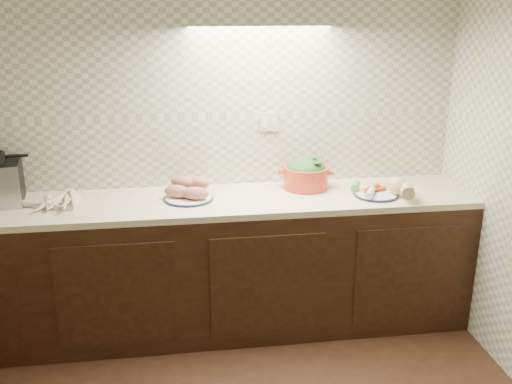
{
  "coord_description": "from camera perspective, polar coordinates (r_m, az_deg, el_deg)",
  "views": [
    {
      "loc": [
        -0.06,
        -1.86,
        2.08
      ],
      "look_at": [
        0.39,
        1.25,
        1.02
      ],
      "focal_mm": 40.0,
      "sensor_mm": 36.0,
      "label": 1
    }
  ],
  "objects": [
    {
      "name": "room",
      "position": [
        1.92,
        -6.2,
        4.83
      ],
      "size": [
        3.6,
        3.6,
        2.6
      ],
      "color": "black",
      "rests_on": "ground"
    },
    {
      "name": "counter",
      "position": [
        3.09,
        -19.07,
        -14.41
      ],
      "size": [
        3.6,
        3.6,
        0.9
      ],
      "color": "black",
      "rests_on": "ground"
    },
    {
      "name": "parsnip_pile",
      "position": [
        3.65,
        -19.2,
        -0.81
      ],
      "size": [
        0.44,
        0.4,
        0.07
      ],
      "color": "beige",
      "rests_on": "counter"
    },
    {
      "name": "sweet_potato_plate",
      "position": [
        3.57,
        -6.74,
        0.14
      ],
      "size": [
        0.32,
        0.31,
        0.14
      ],
      "rotation": [
        0.0,
        0.0,
        -0.35
      ],
      "color": "#12193C",
      "rests_on": "counter"
    },
    {
      "name": "onion_bowl",
      "position": [
        3.68,
        -6.23,
        0.53
      ],
      "size": [
        0.15,
        0.15,
        0.11
      ],
      "color": "black",
      "rests_on": "counter"
    },
    {
      "name": "dutch_oven",
      "position": [
        3.75,
        5.02,
        1.83
      ],
      "size": [
        0.36,
        0.35,
        0.2
      ],
      "rotation": [
        0.0,
        0.0,
        -0.21
      ],
      "color": "red",
      "rests_on": "counter"
    },
    {
      "name": "veg_plate",
      "position": [
        3.69,
        12.87,
        0.29
      ],
      "size": [
        0.39,
        0.33,
        0.13
      ],
      "rotation": [
        0.0,
        0.0,
        -0.43
      ],
      "color": "#12193C",
      "rests_on": "counter"
    }
  ]
}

